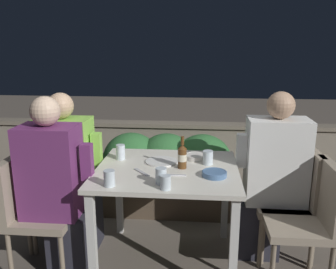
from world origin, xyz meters
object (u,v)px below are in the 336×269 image
chair_left_far (46,184)px  chair_right_near (313,213)px  chair_left_near (31,204)px  chair_right_far (296,193)px  beer_bottle (182,156)px  person_purple_stripe (56,188)px  person_white_polo (271,177)px  person_green_blouse (70,172)px

chair_left_far → chair_right_near: same height
chair_left_near → chair_right_near: size_ratio=1.00×
chair_right_far → beer_bottle: (-0.82, -0.16, 0.31)m
chair_left_near → beer_bottle: size_ratio=3.72×
chair_left_near → chair_right_near: bearing=0.9°
chair_left_near → person_purple_stripe: person_purple_stripe is taller
beer_bottle → chair_right_far: bearing=10.9°
person_purple_stripe → chair_left_far: bearing=123.8°
chair_right_far → person_white_polo: (-0.19, 0.00, 0.12)m
chair_left_near → beer_bottle: bearing=10.0°
beer_bottle → person_green_blouse: bearing=169.5°
chair_right_near → beer_bottle: size_ratio=3.72×
person_purple_stripe → chair_right_far: 1.68m
chair_left_near → person_white_polo: size_ratio=0.67×
person_white_polo → chair_right_far: bearing=-0.0°
chair_right_far → person_purple_stripe: bearing=-168.4°
person_green_blouse → chair_right_near: bearing=-10.2°
chair_right_near → person_white_polo: size_ratio=0.67×
chair_left_near → chair_right_near: (1.86, 0.03, 0.00)m
person_purple_stripe → person_green_blouse: bearing=95.9°
chair_left_near → person_green_blouse: person_green_blouse is taller
person_green_blouse → beer_bottle: (0.86, -0.16, 0.20)m
person_purple_stripe → person_white_polo: (1.45, 0.34, -0.00)m
chair_right_far → person_white_polo: 0.22m
person_purple_stripe → chair_right_near: size_ratio=1.49×
chair_left_near → person_white_polo: (1.64, 0.34, 0.12)m
chair_left_far → chair_right_far: size_ratio=1.00×
person_purple_stripe → beer_bottle: size_ratio=5.53×
chair_left_far → person_white_polo: (1.68, -0.00, 0.12)m
person_green_blouse → chair_left_near: bearing=-114.8°
chair_left_far → person_white_polo: bearing=-0.0°
chair_left_near → person_green_blouse: bearing=65.2°
chair_left_near → chair_right_far: 1.87m
beer_bottle → chair_left_far: bearing=171.4°
person_white_polo → chair_right_near: bearing=-55.1°
chair_right_near → beer_bottle: beer_bottle is taller
chair_right_near → chair_right_far: same height
chair_left_near → beer_bottle: beer_bottle is taller
person_green_blouse → chair_left_far: bearing=-180.0°
person_green_blouse → chair_right_near: size_ratio=1.46×
person_white_polo → person_green_blouse: bearing=180.0°
chair_left_far → chair_right_near: 1.92m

